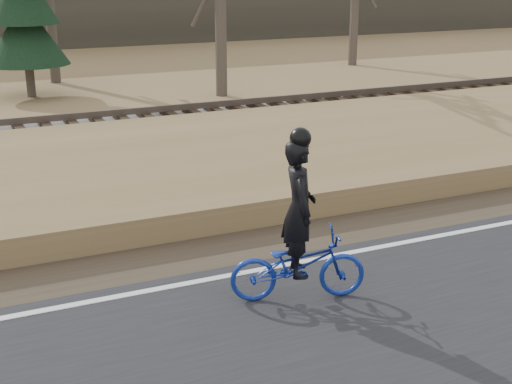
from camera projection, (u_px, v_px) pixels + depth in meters
name	position (u px, v px, depth m)	size (l,w,h in m)	color
embankment	(418.00, 150.00, 15.51)	(120.00, 5.00, 0.44)	#8B6847
ballast	(330.00, 116.00, 18.79)	(120.00, 3.00, 0.45)	slate
railroad	(331.00, 105.00, 18.70)	(120.00, 2.40, 0.29)	black
cyclist	(298.00, 246.00, 8.84)	(1.81, 1.07, 2.22)	navy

